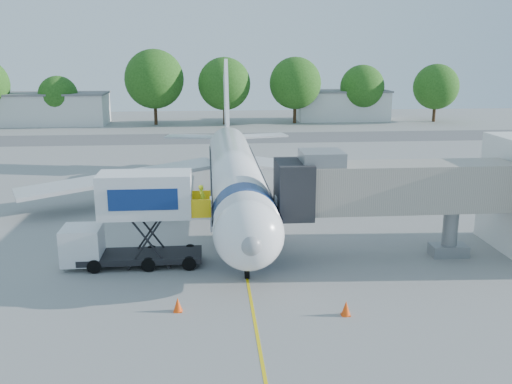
{
  "coord_description": "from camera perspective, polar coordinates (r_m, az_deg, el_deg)",
  "views": [
    {
      "loc": [
        -1.99,
        -38.73,
        12.21
      ],
      "look_at": [
        1.07,
        -2.78,
        3.2
      ],
      "focal_mm": 40.0,
      "sensor_mm": 36.0,
      "label": 1
    }
  ],
  "objects": [
    {
      "name": "guidance_line",
      "position": [
        40.66,
        -1.84,
        -3.46
      ],
      "size": [
        0.15,
        70.0,
        0.01
      ],
      "primitive_type": "cube",
      "color": "yellow",
      "rests_on": "ground"
    },
    {
      "name": "outbuilding_right",
      "position": [
        103.99,
        8.59,
        8.59
      ],
      "size": [
        16.4,
        7.4,
        5.3
      ],
      "color": "silver",
      "rests_on": "ground"
    },
    {
      "name": "jet_bridge",
      "position": [
        34.18,
        12.25,
        0.39
      ],
      "size": [
        13.9,
        3.2,
        6.6
      ],
      "color": "#A49B8C",
      "rests_on": "ground"
    },
    {
      "name": "tree_b",
      "position": [
        100.72,
        -19.18,
        9.11
      ],
      "size": [
        6.38,
        6.38,
        8.14
      ],
      "color": "#382314",
      "rests_on": "ground"
    },
    {
      "name": "safety_cone_b",
      "position": [
        28.1,
        -7.83,
        -11.11
      ],
      "size": [
        0.44,
        0.44,
        0.71
      ],
      "color": "#FF490D",
      "rests_on": "ground"
    },
    {
      "name": "ground",
      "position": [
        40.66,
        -1.84,
        -3.46
      ],
      "size": [
        160.0,
        160.0,
        0.0
      ],
      "primitive_type": "plane",
      "color": "gray",
      "rests_on": "ground"
    },
    {
      "name": "tree_d",
      "position": [
        96.54,
        -3.19,
        10.75
      ],
      "size": [
        8.72,
        8.72,
        11.12
      ],
      "color": "#382314",
      "rests_on": "ground"
    },
    {
      "name": "aircraft",
      "position": [
        43.89,
        -2.16,
        1.82
      ],
      "size": [
        34.17,
        37.73,
        11.35
      ],
      "color": "white",
      "rests_on": "ground"
    },
    {
      "name": "catering_hiloader",
      "position": [
        33.38,
        -12.05,
        -2.75
      ],
      "size": [
        8.5,
        2.44,
        5.5
      ],
      "color": "black",
      "rests_on": "ground"
    },
    {
      "name": "safety_cone_a",
      "position": [
        27.79,
        8.98,
        -11.43
      ],
      "size": [
        0.46,
        0.46,
        0.72
      ],
      "color": "#FF490D",
      "rests_on": "ground"
    },
    {
      "name": "tree_f",
      "position": [
        102.83,
        10.57,
        10.28
      ],
      "size": [
        7.66,
        7.66,
        9.77
      ],
      "color": "#382314",
      "rests_on": "ground"
    },
    {
      "name": "tree_c",
      "position": [
        97.29,
        -10.15,
        11.06
      ],
      "size": [
        9.75,
        9.75,
        12.43
      ],
      "color": "#382314",
      "rests_on": "ground"
    },
    {
      "name": "outbuilding_left",
      "position": [
        102.55,
        -19.73,
        7.86
      ],
      "size": [
        18.4,
        8.4,
        5.3
      ],
      "color": "silver",
      "rests_on": "ground"
    },
    {
      "name": "ground_tug",
      "position": [
        25.24,
        9.25,
        -13.03
      ],
      "size": [
        4.3,
        3.27,
        1.54
      ],
      "rotation": [
        0.0,
        0.0,
        -0.38
      ],
      "color": "silver",
      "rests_on": "ground"
    },
    {
      "name": "tree_g",
      "position": [
        104.86,
        17.56,
        10.0
      ],
      "size": [
        7.79,
        7.79,
        9.94
      ],
      "color": "#382314",
      "rests_on": "ground"
    },
    {
      "name": "tree_e",
      "position": [
        98.23,
        3.94,
        10.81
      ],
      "size": [
        8.74,
        8.74,
        11.15
      ],
      "color": "#382314",
      "rests_on": "ground"
    },
    {
      "name": "taxiway_strip",
      "position": [
        81.67,
        -3.43,
        5.4
      ],
      "size": [
        120.0,
        10.0,
        0.01
      ],
      "primitive_type": "cube",
      "color": "#59595B",
      "rests_on": "ground"
    }
  ]
}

